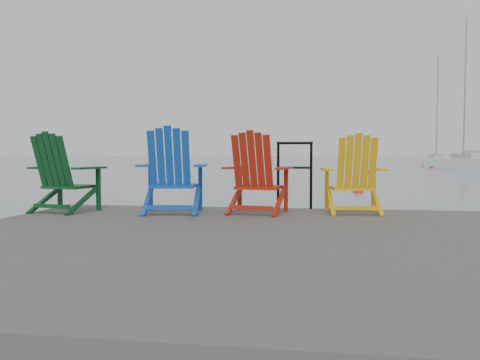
# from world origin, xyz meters

# --- Properties ---
(ground) EXTENTS (400.00, 400.00, 0.00)m
(ground) POSITION_xyz_m (0.00, 0.00, 0.00)
(ground) COLOR slate
(ground) RESTS_ON ground
(dock) EXTENTS (6.00, 5.00, 1.40)m
(dock) POSITION_xyz_m (0.00, 0.00, 0.35)
(dock) COLOR #2E2C29
(dock) RESTS_ON ground
(handrail) EXTENTS (0.48, 0.04, 0.90)m
(handrail) POSITION_xyz_m (0.25, 2.45, 1.04)
(handrail) COLOR black
(handrail) RESTS_ON dock
(chair_green) EXTENTS (0.87, 0.82, 0.97)m
(chair_green) POSITION_xyz_m (-2.62, 1.59, 0.99)
(chair_green) COLOR #0A3C17
(chair_green) RESTS_ON dock
(chair_blue) EXTENTS (0.90, 0.84, 1.03)m
(chair_blue) POSITION_xyz_m (-1.22, 1.65, 1.02)
(chair_blue) COLOR #1145B0
(chair_blue) RESTS_ON dock
(chair_red) EXTENTS (0.85, 0.80, 0.98)m
(chair_red) POSITION_xyz_m (-0.19, 1.79, 0.99)
(chair_red) COLOR #A11C0B
(chair_red) RESTS_ON dock
(chair_yellow) EXTENTS (0.81, 0.75, 0.95)m
(chair_yellow) POSITION_xyz_m (1.00, 1.96, 0.98)
(chair_yellow) COLOR #E8A60C
(chair_yellow) RESTS_ON dock
(sailboat_near) EXTENTS (4.86, 9.19, 12.23)m
(sailboat_near) POSITION_xyz_m (12.25, 38.12, 0.35)
(sailboat_near) COLOR white
(sailboat_near) RESTS_ON ground
(sailboat_mid) EXTENTS (4.33, 8.45, 11.33)m
(sailboat_mid) POSITION_xyz_m (12.50, 49.97, 0.36)
(sailboat_mid) COLOR silver
(sailboat_mid) RESTS_ON ground
(buoy_a) EXTENTS (0.33, 0.33, 0.33)m
(buoy_a) POSITION_xyz_m (1.84, 12.09, 0.00)
(buoy_a) COLOR red
(buoy_a) RESTS_ON ground
(buoy_b) EXTENTS (0.37, 0.37, 0.37)m
(buoy_b) POSITION_xyz_m (3.58, 27.50, 0.00)
(buoy_b) COLOR red
(buoy_b) RESTS_ON ground
(buoy_d) EXTENTS (0.34, 0.34, 0.34)m
(buoy_d) POSITION_xyz_m (9.98, 40.00, 0.00)
(buoy_d) COLOR red
(buoy_d) RESTS_ON ground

